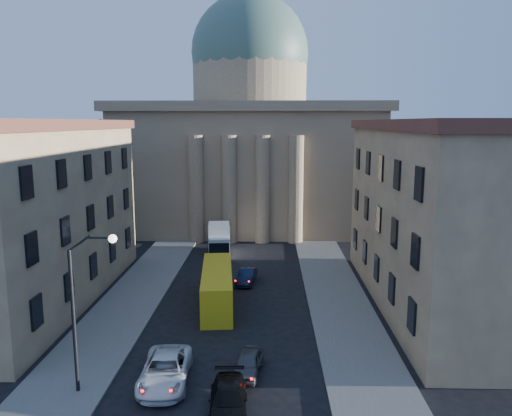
# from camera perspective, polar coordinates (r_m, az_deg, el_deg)

# --- Properties ---
(sidewalk_left) EXTENTS (5.00, 60.00, 0.15)m
(sidewalk_left) POSITION_cam_1_polar(r_m,az_deg,el_deg) (39.22, -15.71, -12.17)
(sidewalk_left) COLOR #5F5D57
(sidewalk_left) RESTS_ON ground
(sidewalk_right) EXTENTS (5.00, 60.00, 0.15)m
(sidewalk_right) POSITION_cam_1_polar(r_m,az_deg,el_deg) (37.98, 10.28, -12.69)
(sidewalk_right) COLOR #5F5D57
(sidewalk_right) RESTS_ON ground
(church) EXTENTS (68.02, 28.76, 36.60)m
(church) POSITION_cam_1_polar(r_m,az_deg,el_deg) (72.25, -0.71, 7.70)
(church) COLOR #7F6A4E
(church) RESTS_ON ground
(building_left) EXTENTS (11.60, 26.60, 14.70)m
(building_left) POSITION_cam_1_polar(r_m,az_deg,el_deg) (44.03, -25.24, -0.40)
(building_left) COLOR tan
(building_left) RESTS_ON ground
(building_right) EXTENTS (11.60, 26.60, 14.70)m
(building_right) POSITION_cam_1_polar(r_m,az_deg,el_deg) (41.80, 21.35, -0.63)
(building_right) COLOR tan
(building_right) RESTS_ON ground
(street_lamp) EXTENTS (2.62, 0.44, 8.83)m
(street_lamp) POSITION_cam_1_polar(r_m,az_deg,el_deg) (28.10, -19.23, -9.91)
(street_lamp) COLOR black
(street_lamp) RESTS_ON ground
(car_left_mid) EXTENTS (2.89, 5.77, 1.57)m
(car_left_mid) POSITION_cam_1_polar(r_m,az_deg,el_deg) (29.80, -10.34, -17.77)
(car_left_mid) COLOR white
(car_left_mid) RESTS_ON ground
(car_right_mid) EXTENTS (2.16, 4.83, 1.38)m
(car_right_mid) POSITION_cam_1_polar(r_m,az_deg,el_deg) (26.94, -3.18, -21.05)
(car_right_mid) COLOR black
(car_right_mid) RESTS_ON ground
(car_right_far) EXTENTS (1.99, 3.89, 1.27)m
(car_right_far) POSITION_cam_1_polar(r_m,az_deg,el_deg) (30.41, -0.90, -17.33)
(car_right_far) COLOR #444449
(car_right_far) RESTS_ON ground
(car_right_distant) EXTENTS (1.88, 4.10, 1.30)m
(car_right_distant) POSITION_cam_1_polar(r_m,az_deg,el_deg) (45.84, -1.07, -7.80)
(car_right_distant) COLOR black
(car_right_distant) RESTS_ON ground
(city_bus) EXTENTS (3.28, 10.43, 2.89)m
(city_bus) POSITION_cam_1_polar(r_m,az_deg,el_deg) (40.61, -4.46, -8.83)
(city_bus) COLOR gold
(city_bus) RESTS_ON ground
(box_truck) EXTENTS (2.86, 6.04, 3.21)m
(box_truck) POSITION_cam_1_polar(r_m,az_deg,el_deg) (55.53, -4.24, -3.76)
(box_truck) COLOR silver
(box_truck) RESTS_ON ground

